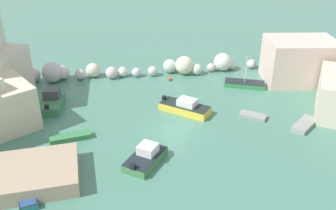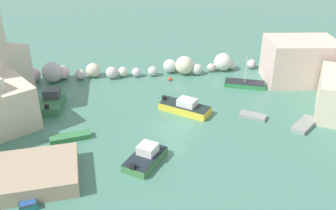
# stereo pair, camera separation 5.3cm
# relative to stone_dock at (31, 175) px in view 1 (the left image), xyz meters

# --- Properties ---
(cove_water) EXTENTS (160.00, 160.00, 0.00)m
(cove_water) POSITION_rel_stone_dock_xyz_m (13.36, 6.38, -0.72)
(cove_water) COLOR #48806E
(cove_water) RESTS_ON ground
(rock_breakwater) EXTENTS (34.32, 3.19, 2.73)m
(rock_breakwater) POSITION_rel_stone_dock_xyz_m (9.22, 21.53, 0.36)
(rock_breakwater) COLOR silver
(rock_breakwater) RESTS_ON ground
(stone_dock) EXTENTS (8.31, 6.64, 1.45)m
(stone_dock) POSITION_rel_stone_dock_xyz_m (0.00, 0.00, 0.00)
(stone_dock) COLOR tan
(stone_dock) RESTS_ON ground
(channel_buoy) EXTENTS (0.50, 0.50, 0.50)m
(channel_buoy) POSITION_rel_stone_dock_xyz_m (15.07, 19.19, -0.47)
(channel_buoy) COLOR #E04C28
(channel_buoy) RESTS_ON cove_water
(moored_boat_0) EXTENTS (4.53, 5.03, 1.61)m
(moored_boat_0) POSITION_rel_stone_dock_xyz_m (9.88, 1.21, -0.17)
(moored_boat_0) COLOR #417C45
(moored_boat_0) RESTS_ON cove_water
(moored_boat_1) EXTENTS (5.85, 5.29, 1.68)m
(moored_boat_1) POSITION_rel_stone_dock_xyz_m (15.32, 10.09, -0.12)
(moored_boat_1) COLOR yellow
(moored_boat_1) RESTS_ON cove_water
(moored_boat_2) EXTENTS (5.54, 3.75, 4.10)m
(moored_boat_2) POSITION_rel_stone_dock_xyz_m (24.46, 15.82, -0.40)
(moored_boat_2) COLOR #328B4B
(moored_boat_2) RESTS_ON cove_water
(moored_boat_3) EXTENTS (4.21, 1.86, 0.53)m
(moored_boat_3) POSITION_rel_stone_dock_xyz_m (2.79, 6.18, -0.46)
(moored_boat_3) COLOR #367E47
(moored_boat_3) RESTS_ON cove_water
(moored_boat_4) EXTENTS (3.10, 2.72, 0.40)m
(moored_boat_4) POSITION_rel_stone_dock_xyz_m (22.56, 7.59, -0.52)
(moored_boat_4) COLOR gray
(moored_boat_4) RESTS_ON cove_water
(moored_boat_5) EXTENTS (2.79, 4.77, 2.09)m
(moored_boat_5) POSITION_rel_stone_dock_xyz_m (0.16, 13.65, -0.01)
(moored_boat_5) COLOR #3A7B51
(moored_boat_5) RESTS_ON cove_water
(moored_boat_6) EXTENTS (1.99, 2.93, 0.53)m
(moored_boat_6) POSITION_rel_stone_dock_xyz_m (0.11, -2.47, -0.45)
(moored_boat_6) COLOR teal
(moored_boat_6) RESTS_ON cove_water
(moored_boat_7) EXTENTS (3.87, 3.59, 0.49)m
(moored_boat_7) POSITION_rel_stone_dock_xyz_m (27.30, 4.84, -0.48)
(moored_boat_7) COLOR gray
(moored_boat_7) RESTS_ON cove_water
(moored_boat_8) EXTENTS (3.98, 1.97, 0.72)m
(moored_boat_8) POSITION_rel_stone_dock_xyz_m (-3.05, 2.85, -0.35)
(moored_boat_8) COLOR #2E7B45
(moored_boat_8) RESTS_ON cove_water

